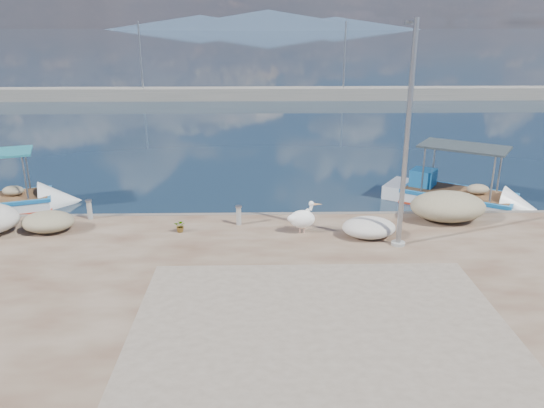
{
  "coord_description": "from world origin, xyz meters",
  "views": [
    {
      "loc": [
        -0.41,
        -13.85,
        7.35
      ],
      "look_at": [
        0.0,
        3.8,
        1.3
      ],
      "focal_mm": 35.0,
      "sensor_mm": 36.0,
      "label": 1
    }
  ],
  "objects_px": {
    "boat_right": "(456,199)",
    "pelican": "(303,218)",
    "bollard_near": "(239,214)",
    "lamp_post": "(406,145)"
  },
  "relations": [
    {
      "from": "boat_right",
      "to": "pelican",
      "type": "bearing_deg",
      "value": -114.99
    },
    {
      "from": "pelican",
      "to": "boat_right",
      "type": "bearing_deg",
      "value": 21.17
    },
    {
      "from": "boat_right",
      "to": "bollard_near",
      "type": "bearing_deg",
      "value": -126.2
    },
    {
      "from": "boat_right",
      "to": "lamp_post",
      "type": "bearing_deg",
      "value": -92.61
    },
    {
      "from": "lamp_post",
      "to": "bollard_near",
      "type": "distance_m",
      "value": 6.31
    },
    {
      "from": "boat_right",
      "to": "bollard_near",
      "type": "relative_size",
      "value": 8.9
    },
    {
      "from": "lamp_post",
      "to": "bollard_near",
      "type": "bearing_deg",
      "value": 159.85
    },
    {
      "from": "pelican",
      "to": "lamp_post",
      "type": "height_order",
      "value": "lamp_post"
    },
    {
      "from": "boat_right",
      "to": "pelican",
      "type": "relative_size",
      "value": 5.3
    },
    {
      "from": "boat_right",
      "to": "pelican",
      "type": "height_order",
      "value": "boat_right"
    }
  ]
}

